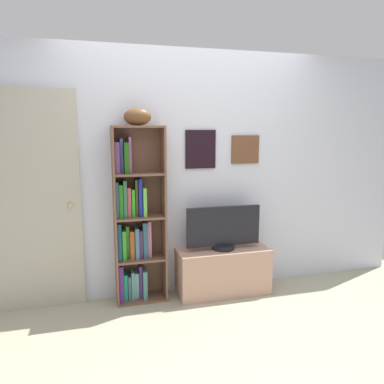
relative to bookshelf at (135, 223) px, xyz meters
The scene contains 7 objects.
ground 1.40m from the bookshelf, 60.58° to the right, with size 5.20×5.20×0.04m, color #A59F86.
back_wall 0.73m from the bookshelf, 12.07° to the left, with size 4.80×0.08×2.40m.
bookshelf is the anchor object (origin of this frame).
football 0.99m from the bookshelf, 30.94° to the right, with size 0.25×0.15×0.15m, color brown.
tv_stand 1.02m from the bookshelf, ahead, with size 0.92×0.36×0.46m.
television 0.87m from the bookshelf, ahead, with size 0.75×0.22×0.43m.
door 0.91m from the bookshelf, behind, with size 0.80×0.09×2.00m.
Camera 1 is at (-0.91, -2.38, 1.64)m, focal length 34.22 mm.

